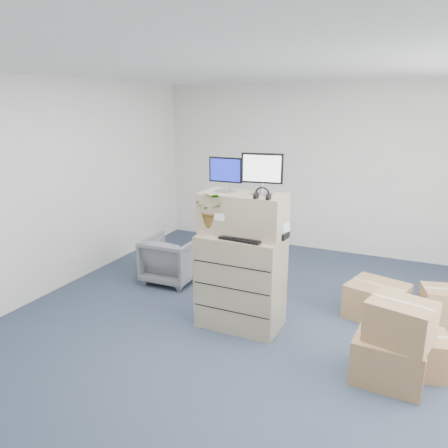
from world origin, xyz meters
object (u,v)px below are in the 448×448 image
Objects in this scene: potted_plant at (213,214)px; office_chair at (171,257)px; keyboard at (242,239)px; monitor_right at (262,171)px; water_bottle at (253,223)px; monitor_left at (226,173)px; filing_cabinet_lower at (241,281)px.

office_chair is (-1.09, 0.87, -0.94)m from potted_plant.
potted_plant is (-0.36, 0.05, 0.21)m from keyboard.
monitor_right reaches higher than water_bottle.
office_chair is at bearing 141.44° from potted_plant.
monitor_right is 0.74m from keyboard.
monitor_left is 0.86× the size of monitor_right.
monitor_right reaches higher than filing_cabinet_lower.
filing_cabinet_lower is 2.42× the size of monitor_right.
potted_plant is (-0.30, -0.09, 0.76)m from filing_cabinet_lower.
water_bottle is 0.38× the size of office_chair.
monitor_right reaches higher than potted_plant.
potted_plant is at bearing -160.61° from water_bottle.
water_bottle is at bearing 81.27° from keyboard.
filing_cabinet_lower is 2.34× the size of potted_plant.
potted_plant is (-0.41, -0.14, 0.09)m from water_bottle.
office_chair is at bearing 154.26° from water_bottle.
filing_cabinet_lower reaches higher than office_chair.
monitor_left is 0.81× the size of keyboard.
monitor_left reaches higher than office_chair.
filing_cabinet_lower is at bearing -15.95° from monitor_left.
potted_plant is at bearing -121.31° from monitor_left.
monitor_left is 0.74m from keyboard.
office_chair is at bearing 146.81° from monitor_left.
keyboard reaches higher than office_chair.
filing_cabinet_lower is at bearing -153.71° from water_bottle.
water_bottle is (0.11, 0.06, 0.67)m from filing_cabinet_lower.
potted_plant is (-0.08, -0.14, -0.44)m from monitor_left.
monitor_right is at bearing 64.64° from keyboard.
office_chair is (-1.50, 0.72, -0.85)m from water_bottle.
water_bottle reaches higher than filing_cabinet_lower.
monitor_right reaches higher than keyboard.
monitor_left is at bearing 175.32° from monitor_right.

